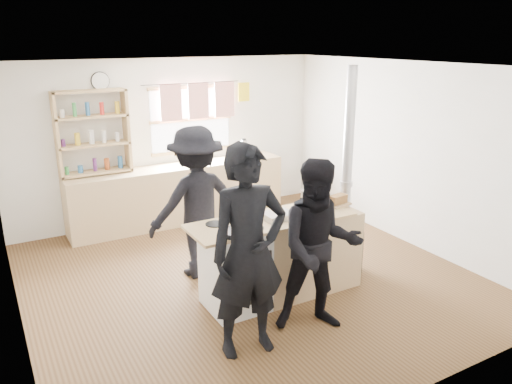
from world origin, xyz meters
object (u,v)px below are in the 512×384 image
(thermos, at_px, (244,149))
(person_near_right, at_px, (320,247))
(cooking_island, at_px, (282,256))
(skillet_greens, at_px, (236,232))
(person_near_left, at_px, (248,252))
(flue_heater, at_px, (344,223))
(roast_tray, at_px, (278,215))
(person_far, at_px, (197,203))
(bread_board, at_px, (338,201))
(stockpot_counter, at_px, (314,199))
(stockpot_stove, at_px, (239,211))

(thermos, xyz_separation_m, person_near_right, (-1.06, -3.51, -0.18))
(cooking_island, height_order, skillet_greens, skillet_greens)
(skillet_greens, relative_size, person_near_right, 0.23)
(person_near_right, bearing_deg, person_near_left, -155.84)
(flue_heater, bearing_deg, thermos, 88.81)
(skillet_greens, bearing_deg, roast_tray, 16.45)
(person_far, bearing_deg, cooking_island, 121.15)
(flue_heater, xyz_separation_m, person_near_right, (-1.00, -0.85, 0.22))
(cooking_island, height_order, person_near_right, person_near_right)
(roast_tray, relative_size, person_near_right, 0.19)
(thermos, distance_m, roast_tray, 3.01)
(bread_board, bearing_deg, person_far, 146.02)
(stockpot_counter, bearing_deg, thermos, 78.72)
(person_near_left, bearing_deg, person_near_right, 5.29)
(person_near_right, bearing_deg, cooking_island, 110.34)
(thermos, xyz_separation_m, roast_tray, (-1.09, -2.80, -0.08))
(thermos, height_order, stockpot_stove, thermos)
(roast_tray, bearing_deg, person_near_left, -136.76)
(skillet_greens, relative_size, roast_tray, 1.24)
(cooking_island, relative_size, roast_tray, 6.10)
(cooking_island, distance_m, stockpot_counter, 0.74)
(thermos, relative_size, bread_board, 0.92)
(bread_board, bearing_deg, cooking_island, -178.76)
(person_near_left, bearing_deg, bread_board, 30.95)
(bread_board, bearing_deg, person_near_left, -154.73)
(roast_tray, xyz_separation_m, person_far, (-0.53, 0.98, -0.05))
(flue_heater, distance_m, person_near_right, 1.33)
(stockpot_stove, bearing_deg, person_near_left, -112.67)
(stockpot_stove, xyz_separation_m, stockpot_counter, (0.92, -0.09, 0.02))
(thermos, xyz_separation_m, flue_heater, (-0.06, -2.66, -0.40))
(skillet_greens, relative_size, stockpot_counter, 1.28)
(cooking_island, bearing_deg, stockpot_counter, 10.41)
(flue_heater, relative_size, person_near_right, 1.44)
(cooking_island, distance_m, person_near_left, 1.22)
(skillet_greens, relative_size, flue_heater, 0.16)
(skillet_greens, relative_size, bread_board, 1.27)
(cooking_island, bearing_deg, skillet_greens, -162.93)
(flue_heater, bearing_deg, person_far, 151.89)
(roast_tray, bearing_deg, skillet_greens, -163.55)
(thermos, xyz_separation_m, stockpot_stove, (-1.46, -2.59, -0.03))
(skillet_greens, height_order, person_near_right, person_near_right)
(roast_tray, height_order, person_far, person_far)
(cooking_island, bearing_deg, person_near_right, -94.21)
(stockpot_stove, height_order, flue_heater, flue_heater)
(stockpot_counter, distance_m, person_near_right, 0.99)
(skillet_greens, relative_size, person_near_left, 0.20)
(roast_tray, relative_size, stockpot_counter, 1.04)
(thermos, distance_m, person_near_right, 3.67)
(bread_board, bearing_deg, stockpot_counter, 166.44)
(thermos, relative_size, person_near_right, 0.17)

